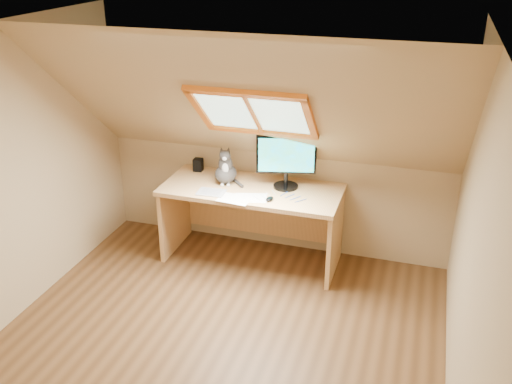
% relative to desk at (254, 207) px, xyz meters
% --- Properties ---
extents(ground, '(3.50, 3.50, 0.00)m').
position_rel_desk_xyz_m(ground, '(0.13, -1.45, -0.55)').
color(ground, brown).
rests_on(ground, ground).
extents(room_shell, '(3.52, 3.52, 2.41)m').
position_rel_desk_xyz_m(room_shell, '(0.13, -1.54, 0.88)').
color(room_shell, tan).
rests_on(room_shell, ground).
extents(desk, '(1.71, 0.75, 0.78)m').
position_rel_desk_xyz_m(desk, '(0.00, 0.00, 0.00)').
color(desk, '#E1AA6B').
rests_on(desk, ground).
extents(monitor, '(0.55, 0.24, 0.52)m').
position_rel_desk_xyz_m(monitor, '(0.31, 0.03, 0.53)').
color(monitor, black).
rests_on(monitor, desk).
extents(cat, '(0.27, 0.30, 0.38)m').
position_rel_desk_xyz_m(cat, '(-0.27, -0.03, 0.37)').
color(cat, '#3C3735').
rests_on(cat, desk).
extents(desk_speaker, '(0.09, 0.09, 0.13)m').
position_rel_desk_xyz_m(desk_speaker, '(-0.65, 0.18, 0.30)').
color(desk_speaker, black).
rests_on(desk_speaker, desk).
extents(graphics_tablet, '(0.26, 0.20, 0.01)m').
position_rel_desk_xyz_m(graphics_tablet, '(-0.32, -0.30, 0.24)').
color(graphics_tablet, '#B2B2B7').
rests_on(graphics_tablet, desk).
extents(mouse, '(0.08, 0.11, 0.03)m').
position_rel_desk_xyz_m(mouse, '(0.24, -0.30, 0.25)').
color(mouse, black).
rests_on(mouse, desk).
extents(papers, '(0.33, 0.27, 0.00)m').
position_rel_desk_xyz_m(papers, '(-0.02, -0.33, 0.23)').
color(papers, white).
rests_on(papers, desk).
extents(cables, '(0.51, 0.26, 0.01)m').
position_rel_desk_xyz_m(cables, '(0.33, -0.19, 0.24)').
color(cables, silver).
rests_on(cables, desk).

